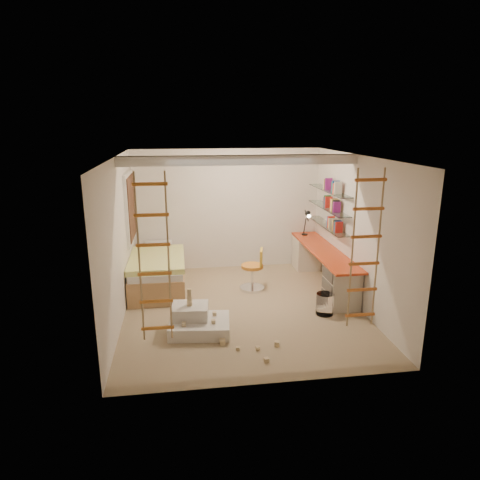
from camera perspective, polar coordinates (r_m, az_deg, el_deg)
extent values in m
plane|color=tan|center=(7.53, 0.33, -9.07)|extent=(4.50, 4.50, 0.00)
cube|color=white|center=(7.18, 0.00, 10.60)|extent=(4.00, 0.18, 0.16)
cube|color=white|center=(8.48, -14.52, 4.23)|extent=(0.06, 1.15, 1.35)
cube|color=#4C2D1E|center=(8.48, -14.25, 4.24)|extent=(0.02, 1.00, 1.20)
cylinder|color=white|center=(7.38, 11.24, -8.36)|extent=(0.29, 0.29, 0.37)
cube|color=red|center=(8.43, 11.13, -1.37)|extent=(0.55, 2.80, 0.04)
cube|color=beige|center=(9.54, 8.87, -1.66)|extent=(0.52, 0.55, 0.71)
cube|color=beige|center=(7.67, 13.42, -6.18)|extent=(0.52, 0.55, 0.71)
cube|color=#4C4742|center=(7.49, 11.61, -4.51)|extent=(0.02, 0.50, 0.18)
cube|color=#4C4742|center=(7.56, 11.52, -6.08)|extent=(0.02, 0.50, 0.18)
cube|color=#4C4742|center=(7.65, 11.43, -7.62)|extent=(0.02, 0.50, 0.18)
cube|color=white|center=(8.65, 11.56, 1.90)|extent=(0.25, 1.80, 0.01)
cube|color=white|center=(8.58, 11.69, 4.18)|extent=(0.25, 1.80, 0.01)
cube|color=white|center=(8.52, 11.82, 6.49)|extent=(0.25, 1.80, 0.01)
cube|color=#AD7F51|center=(8.53, -10.83, -4.74)|extent=(1.00, 2.00, 0.45)
cube|color=white|center=(8.44, -10.93, -2.92)|extent=(0.95, 1.95, 0.12)
cube|color=#F1FF35|center=(8.26, -11.01, -2.52)|extent=(1.02, 1.60, 0.10)
cube|color=white|center=(9.17, -10.76, -0.65)|extent=(0.55, 0.35, 0.12)
cylinder|color=black|center=(9.46, 8.59, 0.76)|extent=(0.14, 0.14, 0.02)
cylinder|color=black|center=(9.42, 8.64, 1.88)|extent=(0.02, 0.15, 0.36)
cylinder|color=black|center=(9.27, 8.88, 3.24)|extent=(0.02, 0.27, 0.20)
cone|color=black|center=(9.15, 9.11, 3.39)|extent=(0.12, 0.14, 0.15)
cylinder|color=#FFEABF|center=(9.12, 9.17, 3.16)|extent=(0.08, 0.04, 0.08)
cylinder|color=orange|center=(8.18, 1.63, -3.52)|extent=(0.51, 0.51, 0.06)
cube|color=gold|center=(8.11, 2.84, -2.29)|extent=(0.12, 0.32, 0.30)
cylinder|color=silver|center=(8.25, 1.62, -4.91)|extent=(0.06, 0.06, 0.42)
cylinder|color=silver|center=(8.33, 1.61, -6.42)|extent=(0.58, 0.58, 0.05)
cube|color=silver|center=(6.73, -5.39, -11.34)|extent=(0.98, 0.80, 0.20)
cube|color=silver|center=(6.74, -6.69, -9.41)|extent=(0.60, 0.51, 0.20)
cube|color=#CCB284|center=(6.68, -6.73, -8.31)|extent=(0.09, 0.09, 0.08)
cube|color=#CCB284|center=(6.65, -6.75, -7.72)|extent=(0.08, 0.08, 0.07)
cube|color=#CCB284|center=(6.62, -6.77, -6.96)|extent=(0.07, 0.07, 0.12)
cube|color=#CCB284|center=(6.55, -3.58, -10.79)|extent=(0.06, 0.06, 0.06)
cube|color=#CCB284|center=(6.79, -3.42, -9.80)|extent=(0.06, 0.06, 0.06)
cube|color=#CCB284|center=(6.51, -7.49, -11.09)|extent=(0.06, 0.06, 0.06)
cube|color=#CCB284|center=(6.24, -0.28, -14.20)|extent=(0.07, 0.07, 0.07)
cube|color=#CCB284|center=(6.39, -2.37, -13.45)|extent=(0.07, 0.07, 0.07)
cube|color=#CCB284|center=(6.38, 4.94, -13.58)|extent=(0.07, 0.07, 0.07)
cube|color=#CCB284|center=(5.98, 3.55, -15.64)|extent=(0.07, 0.07, 0.07)
cube|color=#CCB284|center=(6.25, 2.37, -14.15)|extent=(0.07, 0.07, 0.07)
cube|color=red|center=(8.62, 11.61, 2.65)|extent=(0.14, 0.70, 0.22)
cube|color=#194CA5|center=(8.56, 11.73, 4.94)|extent=(0.14, 0.64, 0.22)
cube|color=#1E722D|center=(8.50, 11.86, 7.26)|extent=(0.14, 0.64, 0.22)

